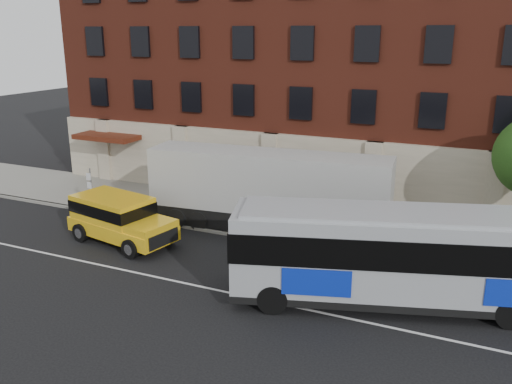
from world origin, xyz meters
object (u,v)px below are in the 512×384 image
at_px(sign_pole, 91,187).
at_px(shipping_container, 268,192).
at_px(city_bus, 416,255).
at_px(yellow_suv, 118,216).

xyz_separation_m(sign_pole, shipping_container, (10.17, 1.38, 0.55)).
distance_m(city_bus, yellow_suv, 13.96).
bearing_deg(yellow_suv, city_bus, -2.88).
xyz_separation_m(yellow_suv, shipping_container, (5.93, 4.39, 0.74)).
bearing_deg(sign_pole, shipping_container, 7.70).
height_order(sign_pole, yellow_suv, sign_pole).
relative_size(sign_pole, city_bus, 0.18).
relative_size(city_bus, yellow_suv, 2.29).
height_order(city_bus, yellow_suv, city_bus).
distance_m(sign_pole, shipping_container, 10.28).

